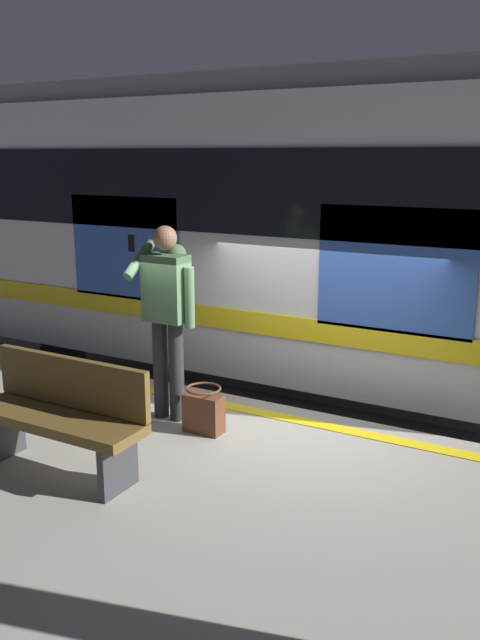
{
  "coord_description": "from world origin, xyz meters",
  "views": [
    {
      "loc": [
        -2.52,
        5.68,
        3.44
      ],
      "look_at": [
        0.47,
        0.3,
        1.91
      ],
      "focal_mm": 37.43,
      "sensor_mm": 36.0,
      "label": 1
    }
  ],
  "objects_px": {
    "handbag": "(204,411)",
    "bench": "(61,413)",
    "passenger": "(167,307)",
    "train_carriage": "(299,223)"
  },
  "relations": [
    {
      "from": "passenger",
      "to": "bench",
      "type": "bearing_deg",
      "value": 85.73
    },
    {
      "from": "handbag",
      "to": "passenger",
      "type": "bearing_deg",
      "value": -15.92
    },
    {
      "from": "handbag",
      "to": "bench",
      "type": "distance_m",
      "value": 1.34
    },
    {
      "from": "handbag",
      "to": "bench",
      "type": "xyz_separation_m",
      "value": [
        0.56,
        1.18,
        0.29
      ]
    },
    {
      "from": "handbag",
      "to": "train_carriage",
      "type": "bearing_deg",
      "value": -81.95
    },
    {
      "from": "train_carriage",
      "to": "passenger",
      "type": "relative_size",
      "value": 5.15
    },
    {
      "from": "passenger",
      "to": "bench",
      "type": "relative_size",
      "value": 1.22
    },
    {
      "from": "train_carriage",
      "to": "handbag",
      "type": "height_order",
      "value": "train_carriage"
    },
    {
      "from": "handbag",
      "to": "bench",
      "type": "relative_size",
      "value": 0.28
    },
    {
      "from": "train_carriage",
      "to": "handbag",
      "type": "xyz_separation_m",
      "value": [
        -0.41,
        2.91,
        -1.41
      ]
    }
  ]
}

